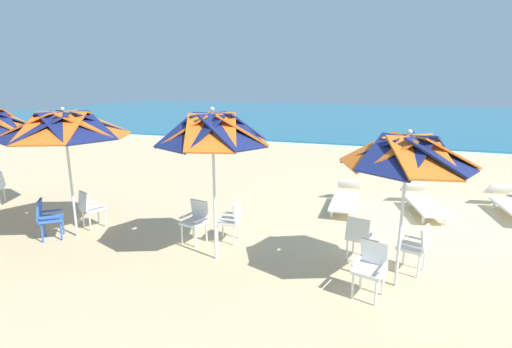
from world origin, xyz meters
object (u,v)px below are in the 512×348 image
plastic_chair_2 (417,246)px  beach_umbrella_2 (64,126)px  plastic_chair_0 (371,265)px  plastic_chair_4 (231,219)px  plastic_chair_5 (90,207)px  sun_lounger_1 (424,202)px  plastic_chair_6 (47,216)px  plastic_chair_1 (359,235)px  sun_lounger_2 (346,198)px  plastic_chair_3 (196,219)px  beach_umbrella_0 (408,153)px  beach_umbrella_1 (213,131)px

plastic_chair_2 → beach_umbrella_2: bearing=-174.4°
plastic_chair_0 → plastic_chair_4: 3.04m
plastic_chair_5 → sun_lounger_1: (7.16, 3.62, -0.22)m
plastic_chair_2 → sun_lounger_1: size_ratio=0.39×
plastic_chair_0 → plastic_chair_6: bearing=179.5°
plastic_chair_1 → beach_umbrella_2: size_ratio=0.32×
plastic_chair_1 → plastic_chair_5: (-5.83, -0.30, 0.00)m
plastic_chair_6 → plastic_chair_0: bearing=-0.5°
plastic_chair_0 → plastic_chair_2: same height
sun_lounger_2 → plastic_chair_2: bearing=-63.9°
sun_lounger_2 → plastic_chair_3: bearing=-129.8°
plastic_chair_0 → plastic_chair_6: 6.48m
beach_umbrella_2 → plastic_chair_5: (-0.04, 0.48, -1.87)m
beach_umbrella_2 → sun_lounger_2: 6.78m
plastic_chair_1 → beach_umbrella_2: beach_umbrella_2 is taller
beach_umbrella_0 → plastic_chair_0: size_ratio=2.94×
plastic_chair_0 → beach_umbrella_1: (-2.78, 0.36, 1.90)m
plastic_chair_1 → plastic_chair_2: bearing=-7.6°
plastic_chair_4 → beach_umbrella_2: size_ratio=0.32×
beach_umbrella_1 → plastic_chair_6: size_ratio=3.24×
plastic_chair_4 → plastic_chair_6: bearing=-162.9°
plastic_chair_0 → plastic_chair_6: size_ratio=1.00×
plastic_chair_0 → sun_lounger_2: size_ratio=0.40×
plastic_chair_0 → beach_umbrella_0: bearing=47.6°
plastic_chair_1 → plastic_chair_6: size_ratio=1.00×
sun_lounger_2 → plastic_chair_0: bearing=-78.7°
plastic_chair_3 → plastic_chair_5: size_ratio=1.00×
sun_lounger_1 → beach_umbrella_0: bearing=-99.5°
beach_umbrella_0 → plastic_chair_3: beach_umbrella_0 is taller
plastic_chair_3 → plastic_chair_4: same height
beach_umbrella_0 → plastic_chair_1: 1.95m
plastic_chair_5 → sun_lounger_1: bearing=26.8°
plastic_chair_1 → plastic_chair_0: bearing=-77.2°
beach_umbrella_1 → plastic_chair_5: (-3.32, 0.48, -1.90)m
plastic_chair_1 → sun_lounger_1: size_ratio=0.39×
plastic_chair_3 → beach_umbrella_0: bearing=-7.6°
plastic_chair_6 → plastic_chair_4: bearing=17.1°
plastic_chair_2 → plastic_chair_6: same height
plastic_chair_6 → plastic_chair_2: bearing=7.7°
plastic_chair_0 → plastic_chair_3: same height
plastic_chair_4 → beach_umbrella_2: bearing=-165.8°
plastic_chair_1 → plastic_chair_4: same height
sun_lounger_2 → plastic_chair_6: bearing=-144.1°
beach_umbrella_1 → sun_lounger_1: bearing=46.9°
plastic_chair_6 → sun_lounger_1: (7.54, 4.41, -0.22)m
plastic_chair_1 → plastic_chair_5: bearing=-177.0°
beach_umbrella_0 → plastic_chair_6: 7.09m
plastic_chair_6 → sun_lounger_2: plastic_chair_6 is taller
plastic_chair_3 → sun_lounger_2: bearing=50.2°
plastic_chair_2 → plastic_chair_3: bearing=-179.0°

